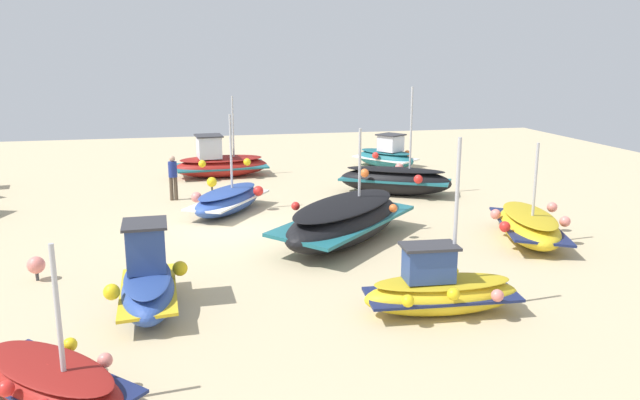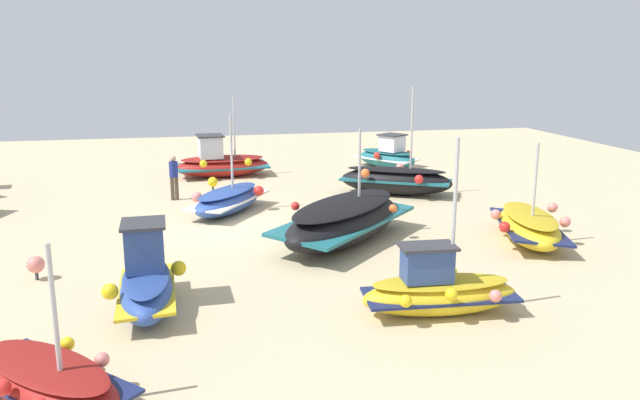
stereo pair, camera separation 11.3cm
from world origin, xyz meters
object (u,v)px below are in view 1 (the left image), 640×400
Objects in this scene: fishing_boat_3 at (148,282)px; fishing_boat_5 at (386,156)px; fishing_boat_1 at (395,180)px; fishing_boat_6 at (529,225)px; fishing_boat_0 at (345,220)px; mooring_buoy_1 at (36,265)px; fishing_boat_8 at (220,163)px; fishing_boat_2 at (50,381)px; fishing_boat_4 at (228,200)px; fishing_boat_7 at (440,290)px; mooring_buoy_0 at (212,182)px; person_walking at (173,175)px.

fishing_boat_3 is 0.95× the size of fishing_boat_5.
fishing_boat_1 is 1.36× the size of fishing_boat_5.
fishing_boat_6 is (2.81, -10.56, -0.14)m from fishing_boat_3.
fishing_boat_3 is at bearing 121.95° from fishing_boat_6.
fishing_boat_0 is 8.17m from mooring_buoy_1.
fishing_boat_0 is 1.24× the size of fishing_boat_8.
fishing_boat_6 is at bearing -33.70° from fishing_boat_5.
fishing_boat_4 reaches higher than fishing_boat_2.
fishing_boat_1 reaches higher than fishing_boat_0.
fishing_boat_2 is 18.56m from fishing_boat_8.
fishing_boat_5 is 0.78× the size of fishing_boat_8.
fishing_boat_2 is at bearing -66.45° from fishing_boat_5.
fishing_boat_4 is 1.04× the size of fishing_boat_7.
fishing_boat_3 is (-9.57, 8.81, 0.03)m from fishing_boat_1.
fishing_boat_6 reaches higher than mooring_buoy_0.
fishing_boat_4 reaches higher than fishing_boat_3.
mooring_buoy_1 is (-8.04, 3.16, -0.58)m from person_walking.
fishing_boat_5 is (7.30, -8.07, 0.11)m from fishing_boat_4.
fishing_boat_6 is at bearing -135.85° from mooring_buoy_0.
fishing_boat_2 is 15.54m from mooring_buoy_0.
fishing_boat_8 is at bearing -148.12° from fishing_boat_4.
fishing_boat_7 reaches higher than fishing_boat_8.
fishing_boat_0 reaches higher than person_walking.
fishing_boat_2 is 1.00× the size of fishing_boat_3.
fishing_boat_4 is 6.64m from fishing_boat_8.
fishing_boat_7 reaches higher than fishing_boat_4.
fishing_boat_6 is 7.36× the size of mooring_buoy_0.
fishing_boat_6 is 1.11× the size of fishing_boat_7.
fishing_boat_5 is at bearing -35.92° from fishing_boat_3.
fishing_boat_5 is at bearing 179.48° from fishing_boat_8.
fishing_boat_0 is at bearing 99.57° from fishing_boat_8.
mooring_buoy_0 is 10.43m from mooring_buoy_1.
fishing_boat_1 is at bearing -49.57° from fishing_boat_5.
fishing_boat_1 is at bearing -81.87° from fishing_boat_2.
fishing_boat_0 reaches higher than mooring_buoy_0.
fishing_boat_8 is 2.56× the size of person_walking.
fishing_boat_1 is 1.43× the size of fishing_boat_2.
fishing_boat_7 reaches higher than mooring_buoy_0.
fishing_boat_7 is 13.17m from person_walking.
mooring_buoy_1 is at bearing -30.78° from fishing_boat_2.
fishing_boat_3 is at bearing -10.82° from fishing_boat_7.
fishing_boat_5 is at bearing -62.37° from person_walking.
fishing_boat_8 is (18.18, -3.76, 0.23)m from fishing_boat_2.
fishing_boat_8 is at bearing -119.82° from fishing_boat_5.
fishing_boat_5 is (18.85, -11.68, 0.20)m from fishing_boat_2.
fishing_boat_0 reaches higher than fishing_boat_2.
fishing_boat_1 reaches higher than fishing_boat_4.
fishing_boat_8 is at bearing -10.01° from fishing_boat_1.
person_walking is at bearing -51.35° from fishing_boat_2.
fishing_boat_4 is 10.88m from fishing_boat_5.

